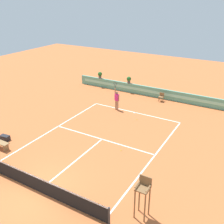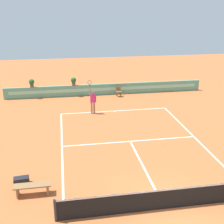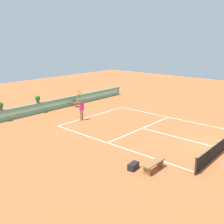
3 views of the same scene
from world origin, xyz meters
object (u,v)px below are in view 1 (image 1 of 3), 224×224
potted_plant_far_left (100,75)px  potted_plant_left (129,79)px  tennis_ball_near_baseline (137,119)px  tennis_player (117,99)px  umpire_chair (143,193)px  ball_kid_chair (161,97)px  gear_bag (5,138)px  tennis_ball_mid_court (121,150)px

potted_plant_far_left → potted_plant_left: bearing=0.0°
tennis_ball_near_baseline → tennis_player: bearing=157.5°
umpire_chair → potted_plant_far_left: 19.31m
tennis_ball_near_baseline → potted_plant_left: (-3.70, 5.78, 1.38)m
ball_kid_chair → potted_plant_left: size_ratio=1.17×
umpire_chair → potted_plant_left: bearing=119.0°
gear_bag → tennis_ball_mid_court: 8.45m
ball_kid_chair → tennis_player: (-2.76, -4.02, 0.57)m
potted_plant_far_left → gear_bag: bearing=-87.8°
gear_bag → tennis_player: (4.28, 8.84, 0.87)m
tennis_player → potted_plant_left: size_ratio=3.57×
tennis_ball_mid_court → potted_plant_left: potted_plant_left is taller
gear_bag → tennis_ball_mid_court: bearing=20.3°
tennis_ball_near_baseline → umpire_chair: bearing=-63.4°
potted_plant_far_left → umpire_chair: bearing=-51.6°
ball_kid_chair → potted_plant_left: (-3.95, 0.73, 0.93)m
potted_plant_far_left → tennis_player: bearing=-44.6°
umpire_chair → potted_plant_left: 17.29m
umpire_chair → gear_bag: 11.63m
tennis_ball_mid_court → potted_plant_far_left: 13.67m
ball_kid_chair → gear_bag: (-7.04, -12.85, -0.30)m
gear_bag → potted_plant_far_left: size_ratio=0.97×
ball_kid_chair → potted_plant_far_left: size_ratio=1.17×
tennis_ball_near_baseline → potted_plant_left: bearing=122.6°
tennis_ball_mid_court → gear_bag: bearing=-159.7°
tennis_ball_mid_court → potted_plant_left: size_ratio=0.09×
umpire_chair → tennis_ball_near_baseline: size_ratio=31.47×
ball_kid_chair → tennis_ball_near_baseline: 5.08m
tennis_ball_near_baseline → tennis_ball_mid_court: (1.14, -4.87, 0.00)m
gear_bag → potted_plant_far_left: potted_plant_far_left is taller
tennis_player → potted_plant_left: (-1.19, 4.75, 0.36)m
umpire_chair → tennis_ball_mid_court: 5.85m
tennis_ball_near_baseline → potted_plant_far_left: (-7.32, 5.78, 1.38)m
tennis_ball_mid_court → ball_kid_chair: bearing=95.1°
tennis_ball_near_baseline → ball_kid_chair: bearing=87.2°
gear_bag → tennis_player: bearing=64.1°
umpire_chair → tennis_player: bearing=124.7°
umpire_chair → tennis_ball_near_baseline: umpire_chair is taller
gear_bag → potted_plant_left: size_ratio=0.97×
umpire_chair → tennis_ball_mid_court: size_ratio=31.47×
tennis_player → tennis_ball_near_baseline: 2.90m
potted_plant_left → potted_plant_far_left: bearing=180.0°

